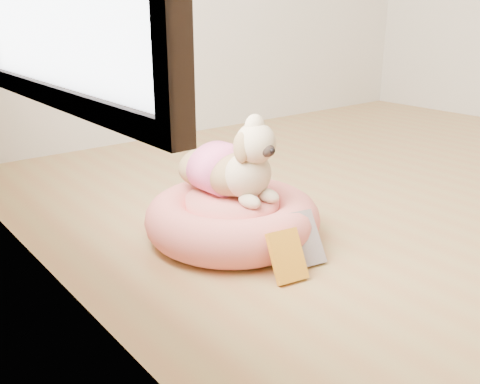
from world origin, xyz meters
TOP-DOWN VIEW (x-y plane):
  - pet_bed at (-1.29, 0.47)m, footprint 0.72×0.72m
  - dog at (-1.28, 0.49)m, footprint 0.36×0.50m
  - book_yellow at (-1.35, 0.08)m, footprint 0.14×0.13m
  - book_white at (-1.22, 0.14)m, footprint 0.16×0.16m

SIDE VIEW (x-z plane):
  - book_yellow at x=-1.35m, z-range 0.00..0.17m
  - pet_bed at x=-1.29m, z-range 0.00..0.18m
  - book_white at x=-1.22m, z-range 0.00..0.18m
  - dog at x=-1.28m, z-range 0.19..0.54m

